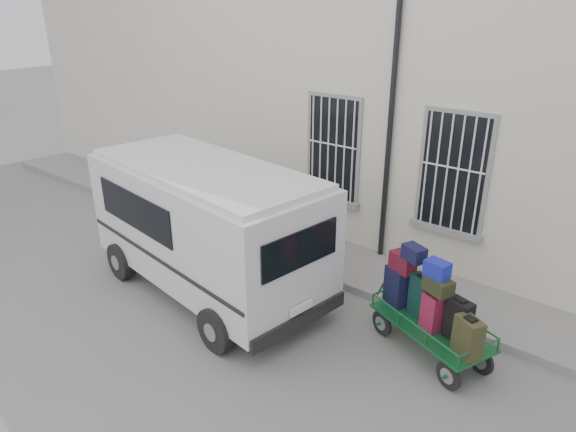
{
  "coord_description": "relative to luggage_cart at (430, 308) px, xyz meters",
  "views": [
    {
      "loc": [
        5.61,
        -6.11,
        5.21
      ],
      "look_at": [
        -0.08,
        1.0,
        1.4
      ],
      "focal_mm": 32.0,
      "sensor_mm": 36.0,
      "label": 1
    }
  ],
  "objects": [
    {
      "name": "luggage_cart",
      "position": [
        0.0,
        0.0,
        0.0
      ],
      "size": [
        2.31,
        1.55,
        1.7
      ],
      "rotation": [
        0.0,
        0.0,
        -0.38
      ],
      "color": "black",
      "rests_on": "ground"
    },
    {
      "name": "ground",
      "position": [
        -3.08,
        -0.58,
        -0.81
      ],
      "size": [
        80.0,
        80.0,
        0.0
      ],
      "primitive_type": "plane",
      "color": "slate",
      "rests_on": "ground"
    },
    {
      "name": "sidewalk",
      "position": [
        -3.08,
        1.62,
        -0.74
      ],
      "size": [
        24.0,
        1.7,
        0.15
      ],
      "primitive_type": "cube",
      "color": "gray",
      "rests_on": "ground"
    },
    {
      "name": "building",
      "position": [
        -3.08,
        4.92,
        2.19
      ],
      "size": [
        24.0,
        5.15,
        6.0
      ],
      "color": "beige",
      "rests_on": "ground"
    },
    {
      "name": "van",
      "position": [
        -4.11,
        -0.82,
        0.64
      ],
      "size": [
        5.27,
        2.82,
        2.53
      ],
      "rotation": [
        0.0,
        0.0,
        -0.14
      ],
      "color": "silver",
      "rests_on": "ground"
    }
  ]
}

